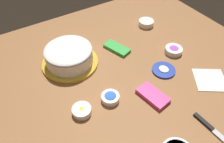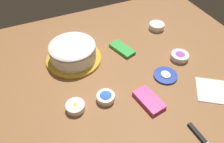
% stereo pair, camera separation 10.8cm
% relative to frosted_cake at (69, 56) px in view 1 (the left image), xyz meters
% --- Properties ---
extents(ground_plane, '(1.54, 1.54, 0.00)m').
position_rel_frosted_cake_xyz_m(ground_plane, '(0.31, 0.21, -0.05)').
color(ground_plane, '#936038').
extents(frosted_cake, '(0.30, 0.30, 0.11)m').
position_rel_frosted_cake_xyz_m(frosted_cake, '(0.00, 0.00, 0.00)').
color(frosted_cake, gold).
rests_on(frosted_cake, ground_plane).
extents(frosting_tub_lid, '(0.12, 0.12, 0.02)m').
position_rel_frosted_cake_xyz_m(frosting_tub_lid, '(0.30, 0.39, -0.05)').
color(frosting_tub_lid, '#233DAD').
rests_on(frosting_tub_lid, ground_plane).
extents(spreading_knife, '(0.24, 0.03, 0.01)m').
position_rel_frosted_cake_xyz_m(spreading_knife, '(0.68, 0.33, -0.05)').
color(spreading_knife, silver).
rests_on(spreading_knife, ground_plane).
extents(sprinkle_bowl_yellow, '(0.08, 0.08, 0.03)m').
position_rel_frosted_cake_xyz_m(sprinkle_bowl_yellow, '(0.31, -0.09, -0.04)').
color(sprinkle_bowl_yellow, white).
rests_on(sprinkle_bowl_yellow, ground_plane).
extents(sprinkle_bowl_orange, '(0.10, 0.10, 0.03)m').
position_rel_frosted_cake_xyz_m(sprinkle_bowl_orange, '(-0.07, 0.57, -0.03)').
color(sprinkle_bowl_orange, white).
rests_on(sprinkle_bowl_orange, ground_plane).
extents(sprinkle_bowl_blue, '(0.08, 0.08, 0.04)m').
position_rel_frosted_cake_xyz_m(sprinkle_bowl_blue, '(0.32, 0.05, -0.03)').
color(sprinkle_bowl_blue, white).
rests_on(sprinkle_bowl_blue, ground_plane).
extents(sprinkle_bowl_rainbow, '(0.10, 0.10, 0.03)m').
position_rel_frosted_cake_xyz_m(sprinkle_bowl_rainbow, '(0.22, 0.53, -0.03)').
color(sprinkle_bowl_rainbow, white).
rests_on(sprinkle_bowl_rainbow, ground_plane).
extents(candy_box_lower, '(0.16, 0.11, 0.02)m').
position_rel_frosted_cake_xyz_m(candy_box_lower, '(0.03, 0.27, -0.04)').
color(candy_box_lower, green).
rests_on(candy_box_lower, ground_plane).
extents(candy_box_upper, '(0.16, 0.10, 0.02)m').
position_rel_frosted_cake_xyz_m(candy_box_upper, '(0.41, 0.23, -0.04)').
color(candy_box_upper, '#E53D8E').
rests_on(candy_box_upper, ground_plane).
extents(paper_napkin, '(0.21, 0.21, 0.01)m').
position_rel_frosted_cake_xyz_m(paper_napkin, '(0.48, 0.54, -0.05)').
color(paper_napkin, white).
rests_on(paper_napkin, ground_plane).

